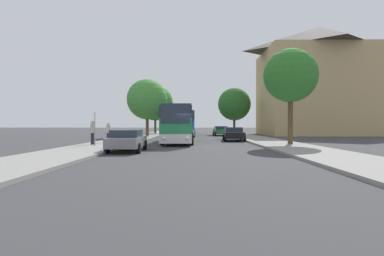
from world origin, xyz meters
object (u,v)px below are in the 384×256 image
object	(u,v)px
tree_right_mid	(291,76)
tree_left_far	(147,99)
bus_middle	(184,123)
bus_rear	(186,124)
parked_car_right_near	(234,134)
parked_car_left_curb	(127,140)
parked_car_right_far	(221,131)
pedestrian_waiting_near	(108,132)
bus_front	(179,124)
bus_stop_sign	(95,125)
pedestrian_waiting_far	(93,132)
tree_left_near	(155,103)
tree_right_near	(234,104)

from	to	relation	value
tree_right_mid	tree_left_far	bearing A→B (deg)	129.78
bus_middle	bus_rear	world-z (taller)	bus_middle
tree_left_far	parked_car_right_near	bearing A→B (deg)	-43.53
bus_middle	parked_car_left_curb	size ratio (longest dim) A/B	2.47
parked_car_right_near	parked_car_right_far	xyz separation A→B (m)	(-0.09, 14.50, 0.02)
parked_car_right_far	bus_rear	bearing A→B (deg)	-66.36
parked_car_right_far	tree_left_far	xyz separation A→B (m)	(-10.44, -4.50, 4.38)
bus_rear	pedestrian_waiting_near	distance (m)	31.69
bus_front	bus_middle	world-z (taller)	bus_middle
bus_stop_sign	tree_right_mid	xyz separation A→B (m)	(14.88, 2.20, 3.89)
parked_car_right_near	pedestrian_waiting_far	distance (m)	14.26
bus_rear	tree_right_mid	distance (m)	34.41
bus_rear	tree_left_near	world-z (taller)	tree_left_near
bus_middle	tree_right_mid	xyz separation A→B (m)	(9.12, -18.89, 3.67)
bus_rear	pedestrian_waiting_far	world-z (taller)	bus_rear
tree_right_near	bus_front	bearing A→B (deg)	-109.11
bus_rear	bus_stop_sign	xyz separation A→B (m)	(-5.49, -35.09, -0.10)
bus_front	tree_right_near	bearing A→B (deg)	69.98
bus_rear	pedestrian_waiting_far	size ratio (longest dim) A/B	6.23
parked_car_left_curb	tree_right_mid	size ratio (longest dim) A/B	0.58
parked_car_left_curb	bus_stop_sign	world-z (taller)	bus_stop_sign
pedestrian_waiting_near	bus_stop_sign	bearing A→B (deg)	27.47
pedestrian_waiting_near	pedestrian_waiting_far	size ratio (longest dim) A/B	0.91
tree_right_near	parked_car_left_curb	bearing A→B (deg)	-108.19
parked_car_left_curb	pedestrian_waiting_far	bearing A→B (deg)	128.18
pedestrian_waiting_near	tree_right_near	bearing A→B (deg)	176.91
tree_left_near	tree_right_mid	distance (m)	33.30
parked_car_right_near	bus_stop_sign	size ratio (longest dim) A/B	1.89
tree_right_near	tree_right_mid	distance (m)	27.94
pedestrian_waiting_near	tree_left_near	xyz separation A→B (m)	(0.24, 28.13, 4.60)
pedestrian_waiting_near	tree_left_far	distance (m)	15.85
bus_front	tree_left_far	xyz separation A→B (m)	(-5.04, 12.95, 3.39)
parked_car_left_curb	tree_left_near	size ratio (longest dim) A/B	0.51
parked_car_right_far	tree_right_mid	bearing A→B (deg)	96.99
tree_left_far	parked_car_left_curb	bearing A→B (deg)	-83.94
parked_car_left_curb	pedestrian_waiting_near	xyz separation A→B (m)	(-3.25, 7.08, 0.28)
bus_stop_sign	pedestrian_waiting_near	size ratio (longest dim) A/B	1.43
bus_front	tree_right_mid	size ratio (longest dim) A/B	1.60
parked_car_right_near	pedestrian_waiting_near	xyz separation A→B (m)	(-11.41, -5.27, 0.26)
bus_stop_sign	bus_middle	bearing A→B (deg)	74.73
parked_car_left_curb	tree_right_mid	bearing A→B (deg)	22.78
bus_middle	tree_right_near	xyz separation A→B (m)	(8.28, 9.04, 3.34)
parked_car_left_curb	pedestrian_waiting_near	size ratio (longest dim) A/B	2.57
bus_rear	parked_car_right_near	bearing A→B (deg)	-78.22
bus_rear	tree_right_near	distance (m)	10.48
tree_right_near	tree_left_far	bearing A→B (deg)	-140.60
bus_front	tree_left_far	distance (m)	14.31
bus_rear	tree_left_far	xyz separation A→B (m)	(-4.76, -15.90, 3.38)
bus_rear	tree_left_near	xyz separation A→B (m)	(-5.39, -3.05, 3.85)
parked_car_right_near	tree_right_near	size ratio (longest dim) A/B	0.58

